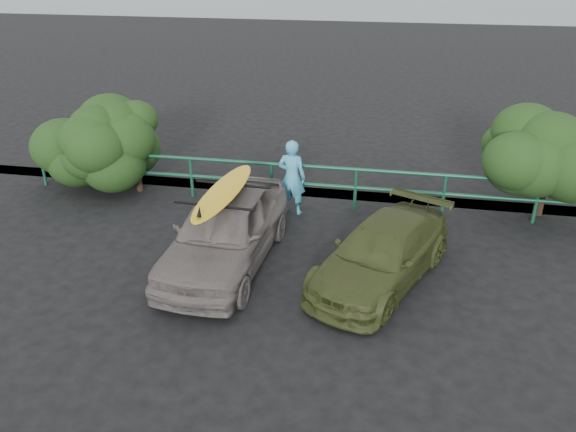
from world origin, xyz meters
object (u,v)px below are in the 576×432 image
olive_vehicle (382,254)px  sedan (226,230)px  guardrail (313,186)px  man (292,177)px  surfboard (224,191)px

olive_vehicle → sedan: bearing=-157.2°
guardrail → man: man is taller
sedan → guardrail: bearing=70.0°
guardrail → man: 0.72m
guardrail → sedan: 3.19m
guardrail → surfboard: size_ratio=4.96×
sedan → olive_vehicle: size_ratio=1.11×
sedan → surfboard: size_ratio=1.49×
man → surfboard: bearing=77.7°
sedan → olive_vehicle: sedan is taller
olive_vehicle → surfboard: (-2.98, 0.07, 0.98)m
guardrail → surfboard: surfboard is taller
surfboard → guardrail: bearing=70.0°
guardrail → man: bearing=-133.3°
sedan → man: bearing=74.6°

